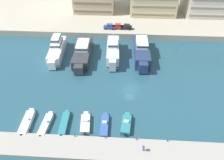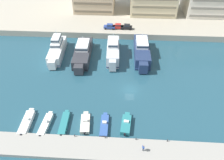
# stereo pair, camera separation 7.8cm
# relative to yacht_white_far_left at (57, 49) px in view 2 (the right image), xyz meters

# --- Properties ---
(ground_plane) EXTENTS (400.00, 400.00, 0.00)m
(ground_plane) POSITION_rel_yacht_white_far_left_xyz_m (23.23, -15.70, -2.13)
(ground_plane) COLOR #234C5B
(quay_promenade) EXTENTS (180.00, 70.00, 2.17)m
(quay_promenade) POSITION_rel_yacht_white_far_left_xyz_m (23.23, 46.55, -1.04)
(quay_promenade) COLOR #ADA38E
(quay_promenade) RESTS_ON ground
(pier_dock) EXTENTS (120.00, 5.25, 0.80)m
(pier_dock) POSITION_rel_yacht_white_far_left_xyz_m (23.23, -34.12, -1.73)
(pier_dock) COLOR #9E998E
(pier_dock) RESTS_ON ground
(yacht_white_far_left) EXTENTS (4.78, 16.99, 7.73)m
(yacht_white_far_left) POSITION_rel_yacht_white_far_left_xyz_m (0.00, 0.00, 0.00)
(yacht_white_far_left) COLOR white
(yacht_white_far_left) RESTS_ON ground
(yacht_charcoal_left) EXTENTS (5.33, 18.76, 6.15)m
(yacht_charcoal_left) POSITION_rel_yacht_white_far_left_xyz_m (8.34, -0.95, -0.37)
(yacht_charcoal_left) COLOR #333338
(yacht_charcoal_left) RESTS_ON ground
(yacht_silver_mid_left) EXTENTS (4.30, 16.61, 7.10)m
(yacht_silver_mid_left) POSITION_rel_yacht_white_far_left_xyz_m (17.84, 0.01, 0.06)
(yacht_silver_mid_left) COLOR silver
(yacht_silver_mid_left) RESTS_ON ground
(yacht_navy_center_left) EXTENTS (4.79, 18.97, 6.83)m
(yacht_navy_center_left) POSITION_rel_yacht_white_far_left_xyz_m (26.81, 0.71, -0.05)
(yacht_navy_center_left) COLOR navy
(yacht_navy_center_left) RESTS_ON ground
(motorboat_white_far_left) EXTENTS (2.17, 7.67, 1.40)m
(motorboat_white_far_left) POSITION_rel_yacht_white_far_left_xyz_m (0.37, -28.42, -1.61)
(motorboat_white_far_left) COLOR white
(motorboat_white_far_left) RESTS_ON ground
(motorboat_white_left) EXTENTS (1.95, 7.03, 1.34)m
(motorboat_white_left) POSITION_rel_yacht_white_far_left_xyz_m (4.70, -28.71, -1.66)
(motorboat_white_left) COLOR white
(motorboat_white_left) RESTS_ON ground
(motorboat_teal_mid_left) EXTENTS (1.77, 7.27, 0.91)m
(motorboat_teal_mid_left) POSITION_rel_yacht_white_far_left_xyz_m (8.70, -28.18, -1.67)
(motorboat_teal_mid_left) COLOR teal
(motorboat_teal_mid_left) RESTS_ON ground
(motorboat_cream_center_left) EXTENTS (2.49, 6.24, 1.45)m
(motorboat_cream_center_left) POSITION_rel_yacht_white_far_left_xyz_m (13.34, -27.84, -1.66)
(motorboat_cream_center_left) COLOR beige
(motorboat_cream_center_left) RESTS_ON ground
(motorboat_blue_center) EXTENTS (1.76, 6.86, 1.26)m
(motorboat_blue_center) POSITION_rel_yacht_white_far_left_xyz_m (17.59, -28.12, -1.72)
(motorboat_blue_center) COLOR #33569E
(motorboat_blue_center) RESTS_ON ground
(motorboat_teal_center_right) EXTENTS (2.44, 6.25, 1.43)m
(motorboat_teal_center_right) POSITION_rel_yacht_white_far_left_xyz_m (22.32, -27.64, -1.58)
(motorboat_teal_center_right) COLOR teal
(motorboat_teal_center_right) RESTS_ON ground
(car_blue_far_left) EXTENTS (4.16, 2.05, 1.80)m
(car_blue_far_left) POSITION_rel_yacht_white_far_left_xyz_m (15.64, 15.34, 1.02)
(car_blue_far_left) COLOR #28428E
(car_blue_far_left) RESTS_ON quay_promenade
(car_red_left) EXTENTS (4.11, 1.93, 1.80)m
(car_red_left) POSITION_rel_yacht_white_far_left_xyz_m (18.66, 15.63, 1.02)
(car_red_left) COLOR red
(car_red_left) RESTS_ON quay_promenade
(car_black_mid_left) EXTENTS (4.19, 2.11, 1.80)m
(car_black_mid_left) POSITION_rel_yacht_white_far_left_xyz_m (21.89, 15.51, 1.02)
(car_black_mid_left) COLOR black
(car_black_mid_left) RESTS_ON quay_promenade
(pedestrian_near_edge) EXTENTS (0.43, 0.58, 1.69)m
(pedestrian_near_edge) POSITION_rel_yacht_white_far_left_xyz_m (25.65, -34.20, -0.33)
(pedestrian_near_edge) COLOR #4C515B
(pedestrian_near_edge) RESTS_ON pier_dock
(bollard_west) EXTENTS (0.20, 0.20, 0.61)m
(bollard_west) POSITION_rel_yacht_white_far_left_xyz_m (11.77, -31.74, -1.00)
(bollard_west) COLOR #2D2D33
(bollard_west) RESTS_ON pier_dock
(bollard_west_mid) EXTENTS (0.20, 0.20, 0.61)m
(bollard_west_mid) POSITION_rel_yacht_white_far_left_xyz_m (18.07, -31.74, -1.00)
(bollard_west_mid) COLOR #2D2D33
(bollard_west_mid) RESTS_ON pier_dock
(bollard_east_mid) EXTENTS (0.20, 0.20, 0.61)m
(bollard_east_mid) POSITION_rel_yacht_white_far_left_xyz_m (24.37, -31.74, -1.00)
(bollard_east_mid) COLOR #2D2D33
(bollard_east_mid) RESTS_ON pier_dock
(bollard_east) EXTENTS (0.20, 0.20, 0.61)m
(bollard_east) POSITION_rel_yacht_white_far_left_xyz_m (30.66, -31.74, -1.00)
(bollard_east) COLOR #2D2D33
(bollard_east) RESTS_ON pier_dock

